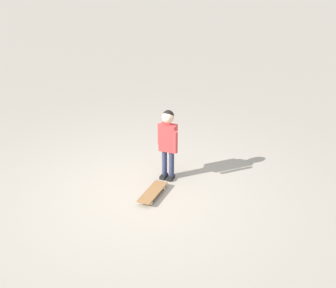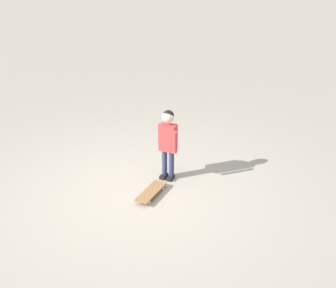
% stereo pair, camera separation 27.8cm
% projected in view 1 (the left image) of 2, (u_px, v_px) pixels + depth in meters
% --- Properties ---
extents(ground_plane, '(50.00, 50.00, 0.00)m').
position_uv_depth(ground_plane, '(141.00, 195.00, 6.51)').
color(ground_plane, '#9E9384').
extents(child_person, '(0.29, 0.32, 1.06)m').
position_uv_depth(child_person, '(168.00, 137.00, 6.67)').
color(child_person, '#2D3351').
rests_on(child_person, ground).
extents(skateboard, '(0.64, 0.35, 0.07)m').
position_uv_depth(skateboard, '(153.00, 192.00, 6.47)').
color(skateboard, olive).
rests_on(skateboard, ground).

